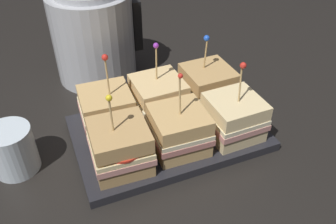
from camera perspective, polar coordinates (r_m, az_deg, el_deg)
ground_plane at (r=0.71m, az=0.00°, el=-3.91°), size 6.00×6.00×0.00m
serving_platter at (r=0.70m, az=0.00°, el=-3.36°), size 0.36×0.23×0.02m
sandwich_front_left at (r=0.60m, az=-7.65°, el=-5.58°), size 0.10×0.10×0.15m
sandwich_front_center at (r=0.64m, az=1.98°, el=-2.84°), size 0.10×0.10×0.16m
sandwich_front_right at (r=0.67m, az=10.49°, el=-0.80°), size 0.10×0.10×0.16m
sandwich_back_left at (r=0.69m, az=-9.78°, el=0.33°), size 0.10×0.10×0.16m
sandwich_back_center at (r=0.71m, az=-1.46°, el=2.23°), size 0.10×0.10×0.16m
sandwich_back_right at (r=0.75m, az=6.35°, el=4.09°), size 0.10×0.10×0.15m
kettle_steel at (r=0.86m, az=-11.82°, el=11.98°), size 0.21×0.19×0.24m
drinking_glass at (r=0.67m, az=-23.66°, el=-5.58°), size 0.08×0.08×0.09m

